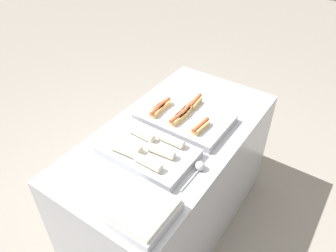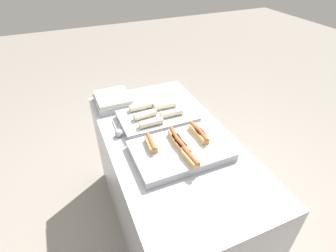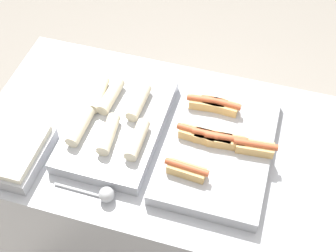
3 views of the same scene
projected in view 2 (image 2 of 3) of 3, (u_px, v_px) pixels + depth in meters
ground_plane at (170, 222)px, 2.14m from camera, size 12.00×12.00×0.00m
counter at (170, 186)px, 1.88m from camera, size 1.46×0.77×0.86m
tray_hotdogs at (181, 149)px, 1.51m from camera, size 0.38×0.55×0.10m
tray_wraps at (157, 116)px, 1.78m from camera, size 0.32×0.50×0.10m
tray_side_front at (113, 100)px, 1.95m from camera, size 0.28×0.26×0.07m
serving_spoon_near at (118, 132)px, 1.66m from camera, size 0.21×0.05×0.05m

